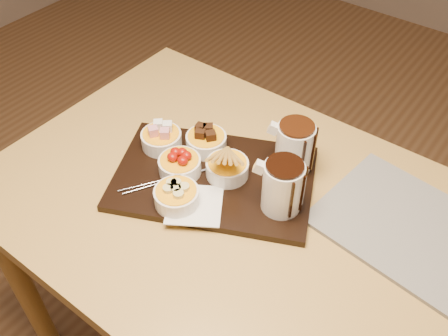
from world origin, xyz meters
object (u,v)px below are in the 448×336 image
Objects in this scene: pitcher_dark_chocolate at (282,187)px; pitcher_milk_chocolate at (294,148)px; bowl_strawberries at (180,166)px; dining_table at (245,234)px; serving_board at (214,178)px; newspaper at (407,226)px.

pitcher_dark_chocolate and pitcher_milk_chocolate have the same top height.
dining_table is at bearing 5.71° from bowl_strawberries.
serving_board is 3.83× the size of pitcher_dark_chocolate.
pitcher_milk_chocolate is 0.33× the size of newspaper.
bowl_strawberries is at bearing -174.29° from dining_table.
pitcher_dark_chocolate is at bearing -94.40° from pitcher_milk_chocolate.
dining_table is 2.61× the size of serving_board.
pitcher_dark_chocolate is 0.28m from newspaper.
serving_board is at bearing -155.00° from newspaper.
dining_table is at bearing -35.09° from serving_board.
pitcher_milk_chocolate is at bearing -172.81° from newspaper.
serving_board reaches higher than dining_table.
dining_table is 0.23m from bowl_strawberries.
bowl_strawberries reaches higher than serving_board.
pitcher_dark_chocolate is 0.33× the size of newspaper.
dining_table is 12.00× the size of bowl_strawberries.
pitcher_dark_chocolate is 1.00× the size of pitcher_milk_chocolate.
newspaper is at bearing 19.94° from bowl_strawberries.
newspaper is (0.24, 0.13, -0.07)m from pitcher_dark_chocolate.
serving_board is at bearing -158.20° from pitcher_milk_chocolate.
pitcher_milk_chocolate is (-0.05, 0.12, 0.00)m from pitcher_dark_chocolate.
dining_table is 0.15m from serving_board.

